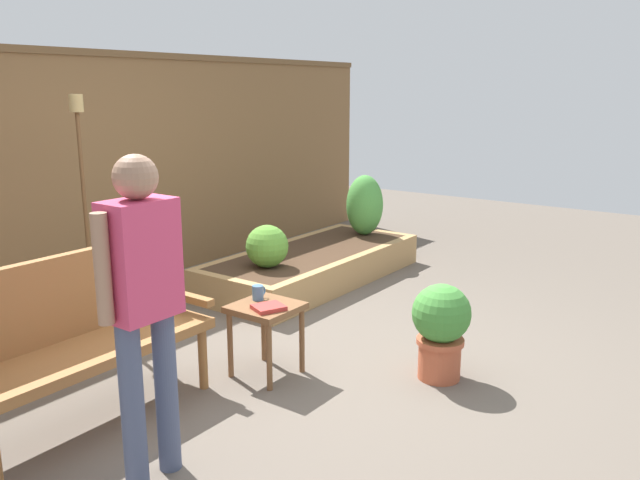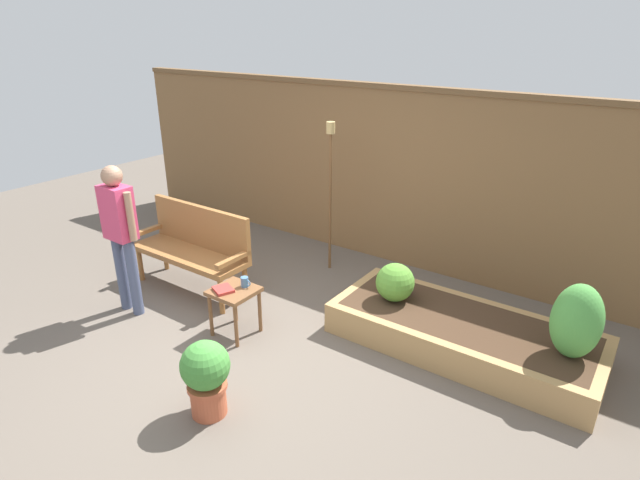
{
  "view_description": "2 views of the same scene",
  "coord_description": "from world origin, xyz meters",
  "px_view_note": "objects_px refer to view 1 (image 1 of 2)",
  "views": [
    {
      "loc": [
        -3.33,
        -2.4,
        1.84
      ],
      "look_at": [
        0.57,
        0.42,
        0.7
      ],
      "focal_mm": 36.34,
      "sensor_mm": 36.0,
      "label": 1
    },
    {
      "loc": [
        2.81,
        -2.85,
        2.79
      ],
      "look_at": [
        0.11,
        0.97,
        0.83
      ],
      "focal_mm": 29.04,
      "sensor_mm": 36.0,
      "label": 2
    }
  ],
  "objects_px": {
    "book_on_table": "(269,307)",
    "shrub_near_bench": "(267,246)",
    "potted_boxwood": "(441,326)",
    "person_by_bench": "(143,293)",
    "tiki_torch": "(82,171)",
    "shrub_far_corner": "(365,205)",
    "side_table": "(266,317)",
    "garden_bench": "(78,327)",
    "cup_on_table": "(258,293)"
  },
  "relations": [
    {
      "from": "book_on_table",
      "to": "tiki_torch",
      "type": "height_order",
      "value": "tiki_torch"
    },
    {
      "from": "book_on_table",
      "to": "shrub_far_corner",
      "type": "distance_m",
      "value": 3.03
    },
    {
      "from": "book_on_table",
      "to": "tiki_torch",
      "type": "xyz_separation_m",
      "value": [
        -0.03,
        1.81,
        0.72
      ]
    },
    {
      "from": "garden_bench",
      "to": "shrub_far_corner",
      "type": "bearing_deg",
      "value": 7.88
    },
    {
      "from": "tiki_torch",
      "to": "person_by_bench",
      "type": "relative_size",
      "value": 1.15
    },
    {
      "from": "garden_bench",
      "to": "shrub_near_bench",
      "type": "relative_size",
      "value": 3.84
    },
    {
      "from": "shrub_far_corner",
      "to": "tiki_torch",
      "type": "relative_size",
      "value": 0.36
    },
    {
      "from": "book_on_table",
      "to": "side_table",
      "type": "bearing_deg",
      "value": 75.36
    },
    {
      "from": "side_table",
      "to": "shrub_near_bench",
      "type": "height_order",
      "value": "shrub_near_bench"
    },
    {
      "from": "side_table",
      "to": "shrub_far_corner",
      "type": "relative_size",
      "value": 0.75
    },
    {
      "from": "potted_boxwood",
      "to": "tiki_torch",
      "type": "distance_m",
      "value": 2.9
    },
    {
      "from": "garden_bench",
      "to": "cup_on_table",
      "type": "bearing_deg",
      "value": -18.26
    },
    {
      "from": "shrub_near_bench",
      "to": "book_on_table",
      "type": "bearing_deg",
      "value": -139.18
    },
    {
      "from": "shrub_near_bench",
      "to": "person_by_bench",
      "type": "bearing_deg",
      "value": -151.22
    },
    {
      "from": "cup_on_table",
      "to": "potted_boxwood",
      "type": "distance_m",
      "value": 1.2
    },
    {
      "from": "shrub_near_bench",
      "to": "person_by_bench",
      "type": "height_order",
      "value": "person_by_bench"
    },
    {
      "from": "shrub_far_corner",
      "to": "person_by_bench",
      "type": "distance_m",
      "value": 4.2
    },
    {
      "from": "tiki_torch",
      "to": "side_table",
      "type": "bearing_deg",
      "value": -87.13
    },
    {
      "from": "shrub_far_corner",
      "to": "person_by_bench",
      "type": "bearing_deg",
      "value": -161.8
    },
    {
      "from": "potted_boxwood",
      "to": "shrub_far_corner",
      "type": "bearing_deg",
      "value": 41.79
    },
    {
      "from": "book_on_table",
      "to": "shrub_near_bench",
      "type": "relative_size",
      "value": 0.5
    },
    {
      "from": "side_table",
      "to": "tiki_torch",
      "type": "xyz_separation_m",
      "value": [
        -0.09,
        1.74,
        0.82
      ]
    },
    {
      "from": "potted_boxwood",
      "to": "person_by_bench",
      "type": "xyz_separation_m",
      "value": [
        -1.81,
        0.63,
        0.58
      ]
    },
    {
      "from": "cup_on_table",
      "to": "garden_bench",
      "type": "bearing_deg",
      "value": 161.74
    },
    {
      "from": "side_table",
      "to": "shrub_near_bench",
      "type": "bearing_deg",
      "value": 40.12
    },
    {
      "from": "book_on_table",
      "to": "shrub_near_bench",
      "type": "bearing_deg",
      "value": 64.16
    },
    {
      "from": "cup_on_table",
      "to": "potted_boxwood",
      "type": "bearing_deg",
      "value": -61.67
    },
    {
      "from": "garden_bench",
      "to": "cup_on_table",
      "type": "xyz_separation_m",
      "value": [
        1.09,
        -0.36,
        -0.02
      ]
    },
    {
      "from": "shrub_near_bench",
      "to": "shrub_far_corner",
      "type": "height_order",
      "value": "shrub_far_corner"
    },
    {
      "from": "side_table",
      "to": "cup_on_table",
      "type": "bearing_deg",
      "value": 64.74
    },
    {
      "from": "shrub_near_bench",
      "to": "shrub_far_corner",
      "type": "bearing_deg",
      "value": 0.0
    },
    {
      "from": "shrub_near_bench",
      "to": "person_by_bench",
      "type": "xyz_separation_m",
      "value": [
        -2.38,
        -1.31,
        0.45
      ]
    },
    {
      "from": "garden_bench",
      "to": "shrub_far_corner",
      "type": "height_order",
      "value": "same"
    },
    {
      "from": "garden_bench",
      "to": "book_on_table",
      "type": "relative_size",
      "value": 7.74
    },
    {
      "from": "tiki_torch",
      "to": "shrub_far_corner",
      "type": "bearing_deg",
      "value": -14.52
    },
    {
      "from": "book_on_table",
      "to": "shrub_near_bench",
      "type": "height_order",
      "value": "shrub_near_bench"
    },
    {
      "from": "cup_on_table",
      "to": "tiki_torch",
      "type": "distance_m",
      "value": 1.78
    },
    {
      "from": "shrub_near_bench",
      "to": "person_by_bench",
      "type": "relative_size",
      "value": 0.24
    },
    {
      "from": "shrub_near_bench",
      "to": "garden_bench",
      "type": "bearing_deg",
      "value": -166.63
    },
    {
      "from": "garden_bench",
      "to": "book_on_table",
      "type": "bearing_deg",
      "value": -28.8
    },
    {
      "from": "cup_on_table",
      "to": "book_on_table",
      "type": "xyz_separation_m",
      "value": [
        -0.11,
        -0.18,
        -0.04
      ]
    },
    {
      "from": "shrub_far_corner",
      "to": "tiki_torch",
      "type": "bearing_deg",
      "value": 165.48
    },
    {
      "from": "cup_on_table",
      "to": "book_on_table",
      "type": "relative_size",
      "value": 0.6
    },
    {
      "from": "tiki_torch",
      "to": "person_by_bench",
      "type": "height_order",
      "value": "tiki_torch"
    },
    {
      "from": "book_on_table",
      "to": "potted_boxwood",
      "type": "xyz_separation_m",
      "value": [
        0.67,
        -0.86,
        -0.14
      ]
    },
    {
      "from": "cup_on_table",
      "to": "tiki_torch",
      "type": "relative_size",
      "value": 0.06
    },
    {
      "from": "book_on_table",
      "to": "shrub_near_bench",
      "type": "xyz_separation_m",
      "value": [
        1.24,
        1.07,
        -0.01
      ]
    },
    {
      "from": "cup_on_table",
      "to": "shrub_near_bench",
      "type": "bearing_deg",
      "value": 38.21
    },
    {
      "from": "shrub_far_corner",
      "to": "garden_bench",
      "type": "bearing_deg",
      "value": -172.12
    },
    {
      "from": "shrub_far_corner",
      "to": "tiki_torch",
      "type": "distance_m",
      "value": 3.02
    }
  ]
}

